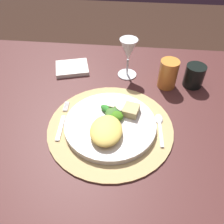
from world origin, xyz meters
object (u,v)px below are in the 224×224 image
Objects in this scene: dining_table at (110,138)px; dinner_plate at (110,124)px; wine_glass at (128,51)px; amber_tumbler at (168,74)px; dark_tumbler at (194,76)px; fork at (62,122)px; spoon at (159,124)px; napkin at (72,68)px.

dinner_plate is (0.01, -0.05, 0.13)m from dining_table.
wine_glass reaches higher than amber_tumbler.
dark_tumbler is at bearing 34.70° from dining_table.
dinner_plate is 2.65× the size of amber_tumbler.
wine_glass reaches higher than dinner_plate.
dark_tumbler is at bearing 29.31° from fork.
napkin is at bearing 141.15° from spoon.
dinner_plate reaches higher than spoon.
dark_tumbler is at bearing -6.35° from napkin.
spoon is 0.92× the size of wine_glass.
wine_glass reaches higher than dark_tumbler.
spoon is 1.09× the size of napkin.
napkin is (-0.19, 0.30, -0.01)m from dinner_plate.
spoon is 0.21m from amber_tumbler.
spoon is 1.31× the size of amber_tumbler.
dining_table is 0.20m from spoon.
fork is 0.50m from dark_tumbler.
napkin reaches higher than fork.
spoon is (0.15, 0.03, -0.01)m from dinner_plate.
spoon is 1.68× the size of dark_tumbler.
spoon is 0.30m from wine_glass.
spoon reaches higher than dining_table.
dinner_plate is at bearing -81.67° from dining_table.
spoon is at bearing -7.60° from dining_table.
spoon is at bearing -120.48° from dark_tumbler.
napkin is at bearing 173.65° from dark_tumbler.
dining_table is 0.38m from dark_tumbler.
amber_tumbler reaches higher than dark_tumbler.
wine_glass reaches higher than dining_table.
fork is 1.22× the size of spoon.
spoon is at bearing 4.33° from fork.
fork is at bearing -163.16° from dining_table.
napkin reaches higher than dining_table.
napkin is at bearing 125.64° from dining_table.
dinner_plate is 0.30m from amber_tumbler.
wine_glass is 0.26m from dark_tumbler.
dinner_plate is 2.02× the size of spoon.
napkin is (-0.34, 0.27, -0.00)m from spoon.
dinner_plate is at bearing -97.17° from wine_glass.
dining_table is at bearing 172.40° from spoon.
amber_tumbler is at bearing -19.81° from wine_glass.
amber_tumbler is (0.19, 0.18, 0.16)m from dining_table.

